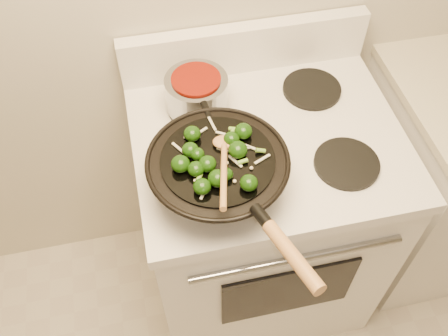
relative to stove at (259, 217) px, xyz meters
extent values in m
cube|color=white|center=(0.00, 0.00, -0.03)|extent=(0.76, 0.64, 0.88)
cube|color=white|center=(0.00, 0.00, 0.43)|extent=(0.78, 0.66, 0.04)
cube|color=white|center=(0.00, 0.30, 0.53)|extent=(0.78, 0.05, 0.16)
cylinder|color=#94969C|center=(0.00, -0.33, 0.31)|extent=(0.60, 0.02, 0.02)
cube|color=black|center=(0.00, -0.33, 0.08)|extent=(0.42, 0.01, 0.28)
cylinder|color=black|center=(-0.18, -0.15, 0.46)|extent=(0.18, 0.18, 0.01)
cylinder|color=black|center=(0.18, -0.15, 0.46)|extent=(0.18, 0.18, 0.01)
cylinder|color=black|center=(-0.18, 0.15, 0.46)|extent=(0.18, 0.18, 0.01)
cylinder|color=black|center=(0.18, 0.15, 0.46)|extent=(0.18, 0.18, 0.01)
torus|color=black|center=(-0.18, -0.15, 0.57)|extent=(0.36, 0.36, 0.01)
cylinder|color=black|center=(-0.18, -0.15, 0.57)|extent=(0.29, 0.29, 0.01)
cylinder|color=black|center=(-0.12, -0.35, 0.59)|extent=(0.04, 0.06, 0.03)
cylinder|color=#AF7A44|center=(-0.09, -0.46, 0.61)|extent=(0.09, 0.19, 0.05)
ellipsoid|color=black|center=(-0.17, -0.21, 0.59)|extent=(0.03, 0.03, 0.03)
cylinder|color=#497D2D|center=(-0.16, -0.21, 0.58)|extent=(0.02, 0.02, 0.01)
ellipsoid|color=black|center=(-0.13, -0.25, 0.59)|extent=(0.04, 0.04, 0.04)
ellipsoid|color=black|center=(-0.10, -0.09, 0.59)|extent=(0.05, 0.05, 0.04)
ellipsoid|color=black|center=(-0.14, -0.11, 0.59)|extent=(0.04, 0.04, 0.03)
cylinder|color=#497D2D|center=(-0.12, -0.11, 0.58)|extent=(0.02, 0.02, 0.01)
ellipsoid|color=black|center=(-0.23, -0.24, 0.59)|extent=(0.04, 0.04, 0.04)
ellipsoid|color=black|center=(-0.23, -0.14, 0.59)|extent=(0.04, 0.04, 0.03)
ellipsoid|color=black|center=(-0.27, -0.16, 0.59)|extent=(0.05, 0.05, 0.04)
cylinder|color=#497D2D|center=(-0.26, -0.16, 0.58)|extent=(0.02, 0.02, 0.01)
ellipsoid|color=black|center=(-0.13, -0.15, 0.59)|extent=(0.05, 0.05, 0.04)
ellipsoid|color=black|center=(-0.21, -0.18, 0.59)|extent=(0.04, 0.04, 0.04)
ellipsoid|color=black|center=(-0.23, -0.07, 0.59)|extent=(0.04, 0.04, 0.04)
cylinder|color=#497D2D|center=(-0.22, -0.07, 0.58)|extent=(0.01, 0.01, 0.01)
ellipsoid|color=black|center=(-0.24, -0.18, 0.59)|extent=(0.04, 0.04, 0.04)
ellipsoid|color=black|center=(-0.20, -0.22, 0.59)|extent=(0.05, 0.05, 0.04)
ellipsoid|color=black|center=(-0.24, -0.12, 0.59)|extent=(0.04, 0.04, 0.04)
cylinder|color=#497D2D|center=(-0.23, -0.12, 0.58)|extent=(0.01, 0.02, 0.01)
cube|color=beige|center=(-0.11, -0.13, 0.58)|extent=(0.04, 0.02, 0.00)
cube|color=beige|center=(-0.15, -0.13, 0.58)|extent=(0.05, 0.03, 0.00)
cube|color=beige|center=(-0.27, -0.10, 0.58)|extent=(0.03, 0.04, 0.00)
cube|color=beige|center=(-0.10, -0.13, 0.58)|extent=(0.04, 0.04, 0.00)
cube|color=beige|center=(-0.24, -0.06, 0.58)|extent=(0.02, 0.03, 0.00)
cube|color=beige|center=(-0.23, -0.24, 0.58)|extent=(0.03, 0.05, 0.00)
cube|color=beige|center=(-0.21, -0.06, 0.58)|extent=(0.04, 0.03, 0.00)
cube|color=beige|center=(-0.14, -0.17, 0.58)|extent=(0.03, 0.04, 0.00)
cube|color=beige|center=(-0.17, -0.20, 0.58)|extent=(0.02, 0.04, 0.00)
cube|color=beige|center=(-0.23, -0.23, 0.58)|extent=(0.03, 0.04, 0.00)
cube|color=beige|center=(-0.17, -0.04, 0.58)|extent=(0.01, 0.05, 0.00)
cube|color=beige|center=(-0.07, -0.18, 0.58)|extent=(0.05, 0.02, 0.00)
cube|color=beige|center=(-0.15, -0.08, 0.58)|extent=(0.03, 0.02, 0.00)
cylinder|color=#669A31|center=(-0.12, -0.08, 0.58)|extent=(0.02, 0.03, 0.02)
cylinder|color=#669A31|center=(-0.07, -0.16, 0.58)|extent=(0.02, 0.03, 0.01)
cylinder|color=#669A31|center=(-0.12, -0.18, 0.58)|extent=(0.02, 0.02, 0.01)
cylinder|color=#669A31|center=(-0.24, -0.20, 0.58)|extent=(0.02, 0.01, 0.01)
cylinder|color=#669A31|center=(-0.12, -0.07, 0.58)|extent=(0.02, 0.02, 0.01)
sphere|color=beige|center=(-0.16, -0.17, 0.58)|extent=(0.01, 0.01, 0.01)
sphere|color=beige|center=(-0.11, -0.20, 0.58)|extent=(0.01, 0.01, 0.01)
sphere|color=beige|center=(-0.16, -0.23, 0.58)|extent=(0.01, 0.01, 0.01)
sphere|color=beige|center=(-0.20, -0.19, 0.58)|extent=(0.01, 0.01, 0.01)
sphere|color=beige|center=(-0.15, -0.10, 0.58)|extent=(0.01, 0.01, 0.01)
ellipsoid|color=#AF7A44|center=(-0.15, -0.11, 0.58)|extent=(0.07, 0.06, 0.02)
cylinder|color=#AF7A44|center=(-0.18, -0.23, 0.62)|extent=(0.07, 0.24, 0.08)
cylinder|color=#94969C|center=(-0.18, 0.15, 0.51)|extent=(0.18, 0.18, 0.10)
cylinder|color=#650E04|center=(-0.18, 0.15, 0.57)|extent=(0.14, 0.14, 0.01)
cylinder|color=black|center=(-0.17, 0.00, 0.56)|extent=(0.03, 0.11, 0.02)
camera|label=1|loc=(-0.33, -0.90, 1.53)|focal=40.00mm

